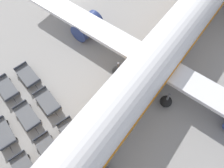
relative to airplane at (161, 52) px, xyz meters
The scene contains 10 objects.
airplane is the anchor object (origin of this frame).
baggage_dolly_row_mid_a_col_b 17.15m from the airplane, 110.44° to the right, with size 3.79×2.05×0.92m.
baggage_dolly_row_mid_b_col_a 16.41m from the airplane, 127.06° to the right, with size 3.78×1.91×0.92m.
baggage_dolly_row_mid_b_col_b 14.70m from the airplane, 112.99° to the right, with size 3.78×1.94×0.92m.
baggage_dolly_row_mid_b_col_c 14.25m from the airplane, 96.62° to the right, with size 3.79×2.02×0.92m.
baggage_dolly_row_far_col_a 14.33m from the airplane, 131.86° to the right, with size 3.77×1.88×0.92m.
baggage_dolly_row_far_col_b 12.53m from the airplane, 116.30° to the right, with size 3.78×1.94×0.92m.
baggage_dolly_row_far_col_c 11.87m from the airplane, 95.98° to the right, with size 3.79×2.05×0.92m.
baggage_dolly_row_far_col_d 12.59m from the airplane, 77.25° to the right, with size 3.79×2.03×0.92m.
stand_guidance_stripe 9.40m from the airplane, 90.91° to the right, with size 2.86×24.74×0.01m.
Camera 1 is at (21.30, -15.70, 20.54)m, focal length 35.00 mm.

